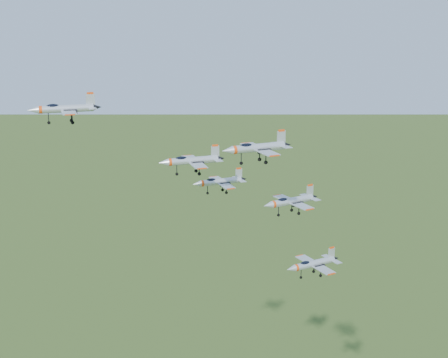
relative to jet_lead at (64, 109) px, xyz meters
name	(u,v)px	position (x,y,z in m)	size (l,w,h in m)	color
jet_lead	(64,109)	(0.00, 0.00, 0.00)	(14.03, 11.55, 3.75)	#B7BEC5
jet_left_high	(191,160)	(20.66, -16.00, -8.40)	(12.74, 10.50, 3.41)	#B7BEC5
jet_right_high	(256,148)	(26.34, -33.32, -2.84)	(12.36, 10.22, 3.30)	#B7BEC5
jet_left_low	(219,181)	(30.04, -5.05, -16.18)	(12.13, 9.98, 3.25)	#B7BEC5
jet_right_low	(290,201)	(37.88, -22.79, -16.10)	(12.40, 10.41, 3.33)	#B7BEC5
jet_trail	(313,264)	(46.16, -17.17, -32.17)	(13.23, 11.07, 3.54)	#B7BEC5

